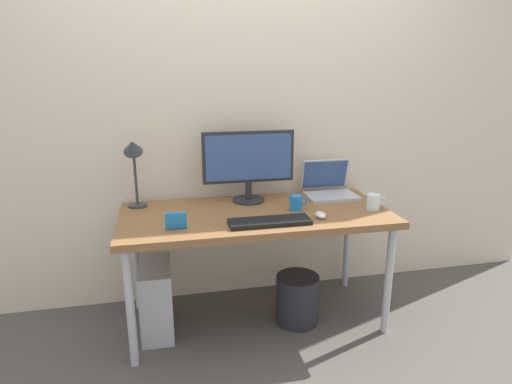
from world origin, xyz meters
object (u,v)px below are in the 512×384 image
Objects in this scene: monitor at (248,162)px; photo_frame at (176,221)px; desk at (256,221)px; glass_cup at (374,202)px; wastebasket at (297,299)px; computer_tower at (156,298)px; laptop at (328,187)px; coffee_mug at (296,203)px; keyboard at (270,222)px; desk_lamp at (134,157)px; mouse at (321,215)px.

photo_frame is (-0.46, -0.41, -0.20)m from monitor.
desk is 0.70m from glass_cup.
photo_frame is 0.93m from wastebasket.
photo_frame is 0.37× the size of wastebasket.
glass_cup reaches higher than computer_tower.
laptop reaches higher than coffee_mug.
keyboard is (0.03, -0.21, 0.07)m from desk.
glass_cup is at bearing 9.55° from keyboard.
coffee_mug is (-0.30, -0.25, -0.01)m from laptop.
monitor is at bearing 94.58° from keyboard.
desk_lamp is at bearing 148.71° from keyboard.
keyboard is (0.03, -0.43, -0.24)m from monitor.
wastebasket is (0.00, -0.06, -0.60)m from coffee_mug.
wastebasket is (0.21, 0.13, -0.56)m from keyboard.
glass_cup is at bearing 12.02° from mouse.
coffee_mug is (0.91, -0.23, -0.26)m from desk_lamp.
wastebasket is (0.24, -0.08, -0.49)m from desk.
photo_frame is 0.26× the size of computer_tower.
wastebasket is at bearing 9.14° from photo_frame.
glass_cup is 0.38× the size of wastebasket.
keyboard is at bearing -85.42° from monitor.
glass_cup is (1.36, -0.32, -0.26)m from desk_lamp.
glass_cup is at bearing -24.67° from monitor.
photo_frame is at bearing -156.94° from laptop.
monitor is at bearing -178.08° from laptop.
monitor reaches higher than desk_lamp.
coffee_mug is (0.24, -0.23, -0.21)m from monitor.
glass_cup is at bearing -4.62° from computer_tower.
desk_lamp is 1.12m from mouse.
glass_cup is 1.15m from photo_frame.
desk is 0.60m from laptop.
keyboard is 1.47× the size of wastebasket.
monitor reaches higher than photo_frame.
monitor reaches higher than glass_cup.
mouse is 0.36m from glass_cup.
mouse is (0.30, 0.03, 0.01)m from keyboard.
desk_lamp is at bearing 117.57° from photo_frame.
desk_lamp is (-0.67, 0.22, 0.36)m from desk.
computer_tower is 0.84m from wastebasket.
keyboard is at bearing -173.42° from mouse.
mouse is 0.79m from photo_frame.
glass_cup is at bearing -13.14° from desk_lamp.
mouse reaches higher than wastebasket.
computer_tower is at bearing 175.38° from glass_cup.
desk is 0.74m from computer_tower.
mouse is at bearing -21.39° from desk_lamp.
desk is 13.66× the size of glass_cup.
computer_tower is at bearing 179.61° from desk.
keyboard is at bearing -147.58° from wastebasket.
laptop reaches higher than glass_cup.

